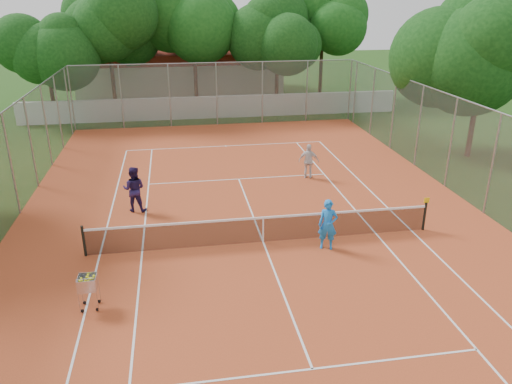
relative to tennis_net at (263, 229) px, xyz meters
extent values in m
plane|color=#19380F|center=(0.00, 0.00, -0.51)|extent=(120.00, 120.00, 0.00)
cube|color=#B64923|center=(0.00, 0.00, -0.50)|extent=(18.00, 34.00, 0.02)
cube|color=white|center=(0.00, 0.00, -0.49)|extent=(10.98, 23.78, 0.01)
cube|color=black|center=(0.00, 0.00, 0.00)|extent=(11.88, 0.10, 0.98)
cube|color=slate|center=(0.00, 0.00, 1.49)|extent=(18.00, 34.00, 4.00)
cube|color=silver|center=(0.00, 19.00, 0.24)|extent=(26.00, 0.30, 1.50)
cube|color=beige|center=(-2.00, 29.00, 1.69)|extent=(16.40, 9.00, 4.40)
cube|color=#0D350E|center=(0.00, 22.00, 4.49)|extent=(29.00, 19.00, 10.00)
imported|color=blue|center=(2.05, -0.78, 0.38)|extent=(0.73, 0.59, 1.74)
imported|color=#231747|center=(-4.51, 3.50, 0.42)|extent=(1.01, 0.86, 1.82)
imported|color=silver|center=(3.25, 6.09, 0.32)|extent=(1.02, 0.68, 1.62)
cube|color=silver|center=(-5.36, -3.07, 0.05)|extent=(0.59, 0.59, 1.07)
camera|label=1|loc=(-2.78, -15.19, 7.54)|focal=35.00mm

